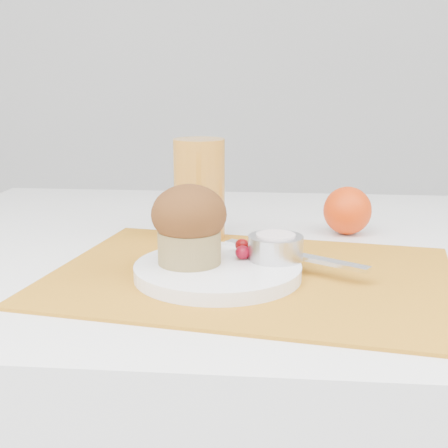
# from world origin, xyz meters

# --- Properties ---
(placemat) EXTENTS (0.53, 0.42, 0.00)m
(placemat) POSITION_xyz_m (-0.06, -0.10, 0.75)
(placemat) COLOR #BF781A
(placemat) RESTS_ON table
(plate) EXTENTS (0.24, 0.24, 0.02)m
(plate) POSITION_xyz_m (-0.10, -0.11, 0.76)
(plate) COLOR white
(plate) RESTS_ON placemat
(ramekin) EXTENTS (0.08, 0.08, 0.03)m
(ramekin) POSITION_xyz_m (-0.03, -0.08, 0.78)
(ramekin) COLOR #B8B8BD
(ramekin) RESTS_ON plate
(cream) EXTENTS (0.06, 0.06, 0.01)m
(cream) POSITION_xyz_m (-0.03, -0.08, 0.80)
(cream) COLOR silver
(cream) RESTS_ON ramekin
(raspberry_near) EXTENTS (0.02, 0.02, 0.02)m
(raspberry_near) POSITION_xyz_m (-0.07, -0.05, 0.78)
(raspberry_near) COLOR #550203
(raspberry_near) RESTS_ON plate
(raspberry_far) EXTENTS (0.02, 0.02, 0.02)m
(raspberry_far) POSITION_xyz_m (-0.07, -0.09, 0.78)
(raspberry_far) COLOR #57020E
(raspberry_far) RESTS_ON plate
(butter_knife) EXTENTS (0.18, 0.12, 0.01)m
(butter_knife) POSITION_xyz_m (-0.01, -0.07, 0.77)
(butter_knife) COLOR silver
(butter_knife) RESTS_ON plate
(orange) EXTENTS (0.07, 0.07, 0.07)m
(orange) POSITION_xyz_m (0.08, 0.13, 0.79)
(orange) COLOR #E93E08
(orange) RESTS_ON table
(juice_glass) EXTENTS (0.09, 0.09, 0.15)m
(juice_glass) POSITION_xyz_m (-0.14, 0.07, 0.82)
(juice_glass) COLOR orange
(juice_glass) RESTS_ON table
(muffin) EXTENTS (0.10, 0.10, 0.10)m
(muffin) POSITION_xyz_m (-0.13, -0.11, 0.82)
(muffin) COLOR olive
(muffin) RESTS_ON plate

